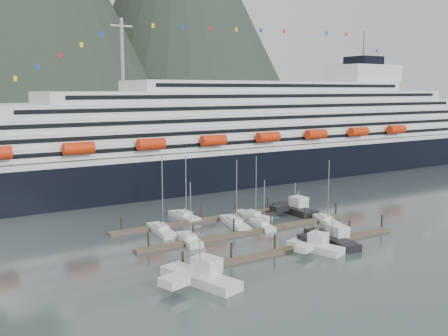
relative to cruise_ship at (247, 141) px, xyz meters
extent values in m
plane|color=#4A5657|center=(-30.03, -54.94, -12.04)|extent=(1600.00, 1600.00, 0.00)
cone|color=black|center=(269.97, 565.06, 142.96)|extent=(360.00, 360.00, 360.00)
cube|color=black|center=(-5.03, 0.06, -8.04)|extent=(210.00, 28.00, 12.00)
cube|color=silver|center=(-5.03, 0.06, -1.54)|extent=(205.80, 27.44, 1.50)
cube|color=silver|center=(-0.03, 0.06, 1.06)|extent=(185.00, 26.00, 3.20)
cube|color=black|center=(-0.03, -12.99, 1.22)|extent=(175.75, 0.20, 1.00)
cube|color=silver|center=(1.97, 0.06, 4.26)|extent=(180.00, 25.00, 3.20)
cube|color=black|center=(1.97, -12.49, 4.42)|extent=(171.00, 0.20, 1.00)
cube|color=silver|center=(3.97, 0.06, 7.46)|extent=(172.00, 24.00, 3.20)
cube|color=black|center=(3.97, -11.99, 7.62)|extent=(163.40, 0.20, 1.00)
cube|color=silver|center=(5.97, 0.06, 10.66)|extent=(160.00, 23.00, 3.20)
cube|color=black|center=(5.97, -11.49, 10.82)|extent=(152.00, 0.20, 1.00)
cube|color=silver|center=(7.97, 0.06, 13.76)|extent=(140.00, 22.00, 3.00)
cube|color=black|center=(7.97, -10.99, 13.91)|extent=(133.00, 0.20, 1.00)
cube|color=silver|center=(9.97, 0.06, 16.76)|extent=(95.00, 20.00, 3.00)
cube|color=black|center=(9.97, -9.99, 16.91)|extent=(90.25, 0.20, 1.00)
cube|color=silver|center=(49.97, 0.06, 21.26)|extent=(22.00, 16.00, 6.00)
cube|color=black|center=(49.97, 0.06, 25.76)|extent=(10.00, 10.00, 3.00)
cylinder|color=gray|center=(-40.03, 0.06, 26.26)|extent=(1.00, 1.00, 16.00)
cylinder|color=gray|center=(49.97, 0.06, 31.26)|extent=(0.80, 0.80, 10.00)
cylinder|color=red|center=(-57.03, -14.94, 2.46)|extent=(7.00, 2.80, 2.80)
cylinder|color=red|center=(-39.03, -14.94, 2.46)|extent=(7.00, 2.80, 2.80)
cylinder|color=red|center=(-21.03, -14.94, 2.46)|extent=(7.00, 2.80, 2.80)
cylinder|color=red|center=(-3.03, -14.94, 2.46)|extent=(7.00, 2.80, 2.80)
cylinder|color=red|center=(14.97, -14.94, 2.46)|extent=(7.00, 2.80, 2.80)
cylinder|color=red|center=(32.97, -14.94, 2.46)|extent=(7.00, 2.80, 2.80)
cylinder|color=red|center=(50.97, -14.94, 2.46)|extent=(7.00, 2.80, 2.80)
cube|color=#44382C|center=(-35.03, -64.94, -11.79)|extent=(48.00, 2.00, 0.50)
cylinder|color=black|center=(-56.03, -63.84, -10.64)|extent=(0.36, 0.36, 3.20)
cylinder|color=black|center=(-47.03, -63.84, -10.64)|extent=(0.36, 0.36, 3.20)
cylinder|color=black|center=(-38.03, -63.84, -10.64)|extent=(0.36, 0.36, 3.20)
cylinder|color=black|center=(-29.03, -63.84, -10.64)|extent=(0.36, 0.36, 3.20)
cylinder|color=black|center=(-20.03, -63.84, -10.64)|extent=(0.36, 0.36, 3.20)
cylinder|color=black|center=(-11.03, -63.84, -10.64)|extent=(0.36, 0.36, 3.20)
cube|color=#44382C|center=(-35.03, -51.94, -11.79)|extent=(48.00, 2.00, 0.50)
cylinder|color=black|center=(-56.03, -50.84, -10.64)|extent=(0.36, 0.36, 3.20)
cylinder|color=black|center=(-47.03, -50.84, -10.64)|extent=(0.36, 0.36, 3.20)
cylinder|color=black|center=(-38.03, -50.84, -10.64)|extent=(0.36, 0.36, 3.20)
cylinder|color=black|center=(-29.03, -50.84, -10.64)|extent=(0.36, 0.36, 3.20)
cylinder|color=black|center=(-20.03, -50.84, -10.64)|extent=(0.36, 0.36, 3.20)
cylinder|color=black|center=(-11.03, -50.84, -10.64)|extent=(0.36, 0.36, 3.20)
cube|color=#44382C|center=(-35.03, -38.94, -11.79)|extent=(48.00, 2.00, 0.50)
cylinder|color=black|center=(-56.03, -37.84, -10.64)|extent=(0.36, 0.36, 3.20)
cylinder|color=black|center=(-47.03, -37.84, -10.64)|extent=(0.36, 0.36, 3.20)
cylinder|color=black|center=(-38.03, -37.84, -10.64)|extent=(0.36, 0.36, 3.20)
cylinder|color=black|center=(-29.03, -37.84, -10.64)|extent=(0.36, 0.36, 3.20)
cylinder|color=black|center=(-20.03, -37.84, -10.64)|extent=(0.36, 0.36, 3.20)
cylinder|color=black|center=(-11.03, -37.84, -10.64)|extent=(0.36, 0.36, 3.20)
cube|color=#BABABA|center=(-47.94, -51.05, -11.79)|extent=(4.32, 9.46, 1.42)
cube|color=#BABABA|center=(-47.94, -51.05, -10.87)|extent=(2.60, 3.52, 0.81)
cylinder|color=gray|center=(-48.11, -51.94, -5.90)|extent=(0.16, 0.16, 10.46)
cube|color=#BABABA|center=(-30.35, -49.72, -11.79)|extent=(4.23, 8.97, 1.28)
cube|color=#BABABA|center=(-30.35, -49.72, -10.99)|extent=(2.45, 3.36, 0.73)
cylinder|color=gray|center=(-30.54, -50.57, -6.68)|extent=(0.15, 0.15, 9.07)
cube|color=#BABABA|center=(-34.44, -45.63, -11.79)|extent=(5.55, 12.25, 1.52)
cube|color=#BABABA|center=(-34.44, -45.63, -10.79)|extent=(3.09, 4.57, 0.87)
cylinder|color=gray|center=(-34.72, -46.79, -4.61)|extent=(0.17, 0.17, 12.90)
cube|color=#BABABA|center=(-49.59, -42.52, -11.79)|extent=(3.75, 10.73, 1.47)
cube|color=#BABABA|center=(-49.59, -42.52, -10.83)|extent=(2.45, 3.87, 0.84)
cylinder|color=gray|center=(-49.69, -43.57, -3.94)|extent=(0.17, 0.17, 14.31)
cube|color=#BABABA|center=(-40.55, -34.94, -11.79)|extent=(3.02, 9.92, 1.54)
cube|color=#BABABA|center=(-40.55, -34.94, -10.78)|extent=(2.25, 3.49, 0.88)
cylinder|color=gray|center=(-40.53, -35.93, -4.53)|extent=(0.18, 0.18, 13.05)
cube|color=#BABABA|center=(-27.29, -42.01, -11.79)|extent=(3.65, 10.08, 1.31)
cube|color=#BABABA|center=(-27.29, -42.01, -10.96)|extent=(2.29, 3.66, 0.75)
cylinder|color=gray|center=(-27.17, -42.99, -4.81)|extent=(0.15, 0.15, 12.78)
cube|color=#BABABA|center=(-16.71, -53.73, -11.79)|extent=(5.03, 9.09, 1.36)
cube|color=#BABABA|center=(-16.71, -53.73, -10.92)|extent=(2.77, 3.50, 0.78)
cylinder|color=gray|center=(-16.97, -54.56, -4.89)|extent=(0.16, 0.16, 12.54)
cube|color=#BABABA|center=(-56.34, -69.94, -11.69)|extent=(7.20, 13.91, 2.06)
cube|color=#BABABA|center=(-61.25, -71.32, -10.39)|extent=(4.17, 3.79, 1.24)
cube|color=#BABABA|center=(-55.05, -69.58, -9.67)|extent=(3.87, 4.65, 2.27)
cube|color=black|center=(-55.05, -69.58, -8.84)|extent=(3.60, 4.34, 0.52)
cylinder|color=gray|center=(-56.34, -69.94, -7.92)|extent=(0.16, 0.16, 5.15)
cube|color=#BABABA|center=(-31.90, -67.41, -11.69)|extent=(6.21, 10.39, 1.79)
cube|color=#BABABA|center=(-35.45, -68.60, -10.60)|extent=(3.58, 3.03, 1.08)
cube|color=#BABABA|center=(-30.96, -67.09, -9.97)|extent=(3.33, 3.61, 1.97)
cube|color=black|center=(-30.96, -67.09, -9.26)|extent=(3.09, 3.36, 0.45)
cylinder|color=gray|center=(-31.90, -67.41, -8.45)|extent=(0.14, 0.14, 4.49)
cube|color=black|center=(-26.10, -65.37, -11.69)|extent=(5.08, 13.46, 1.88)
cube|color=black|center=(-31.05, -64.71, -10.54)|extent=(3.54, 3.28, 1.13)
cube|color=#BABABA|center=(-24.80, -65.54, -9.88)|extent=(3.12, 4.25, 2.06)
cube|color=black|center=(-24.80, -65.54, -9.13)|extent=(2.90, 3.97, 0.47)
cylinder|color=gray|center=(-26.10, -65.37, -8.29)|extent=(0.15, 0.15, 4.69)
cube|color=black|center=(-16.76, -43.61, -11.69)|extent=(4.07, 11.84, 2.14)
cube|color=black|center=(-21.23, -43.69, -10.33)|extent=(3.69, 2.66, 1.28)
cube|color=#BABABA|center=(-15.58, -43.58, -9.58)|extent=(3.06, 3.59, 2.35)
cube|color=black|center=(-15.58, -43.58, -8.72)|extent=(2.84, 3.35, 0.54)
cylinder|color=gray|center=(-16.76, -43.61, -7.76)|extent=(0.17, 0.17, 5.35)
camera|label=1|loc=(-92.12, -133.50, 15.85)|focal=42.00mm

